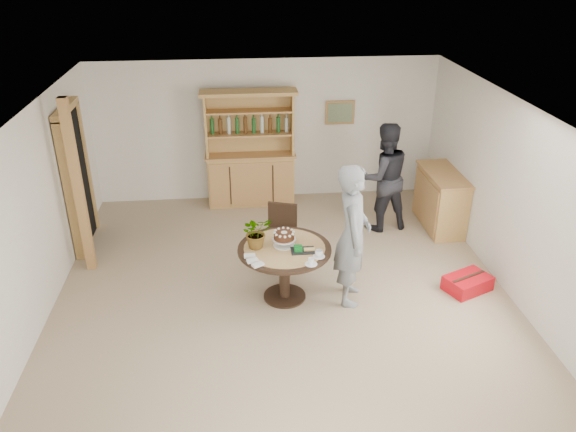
{
  "coord_description": "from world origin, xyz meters",
  "views": [
    {
      "loc": [
        -0.56,
        -6.02,
        4.27
      ],
      "look_at": [
        0.09,
        0.48,
        1.05
      ],
      "focal_mm": 35.0,
      "sensor_mm": 36.0,
      "label": 1
    }
  ],
  "objects_px": {
    "dining_chair": "(281,232)",
    "red_suitcase": "(467,283)",
    "adult_person": "(383,177)",
    "hutch": "(251,166)",
    "sideboard": "(441,200)",
    "teen_boy": "(353,235)",
    "dining_table": "(285,258)"
  },
  "relations": [
    {
      "from": "adult_person",
      "to": "red_suitcase",
      "type": "distance_m",
      "value": 2.21
    },
    {
      "from": "sideboard",
      "to": "red_suitcase",
      "type": "xyz_separation_m",
      "value": [
        -0.25,
        -1.89,
        -0.37
      ]
    },
    {
      "from": "sideboard",
      "to": "red_suitcase",
      "type": "height_order",
      "value": "sideboard"
    },
    {
      "from": "hutch",
      "to": "sideboard",
      "type": "height_order",
      "value": "hutch"
    },
    {
      "from": "hutch",
      "to": "dining_chair",
      "type": "distance_m",
      "value": 2.27
    },
    {
      "from": "hutch",
      "to": "teen_boy",
      "type": "xyz_separation_m",
      "value": [
        1.16,
        -3.16,
        0.25
      ]
    },
    {
      "from": "dining_chair",
      "to": "teen_boy",
      "type": "distance_m",
      "value": 1.31
    },
    {
      "from": "sideboard",
      "to": "red_suitcase",
      "type": "bearing_deg",
      "value": -97.42
    },
    {
      "from": "dining_chair",
      "to": "sideboard",
      "type": "bearing_deg",
      "value": 38.39
    },
    {
      "from": "hutch",
      "to": "red_suitcase",
      "type": "height_order",
      "value": "hutch"
    },
    {
      "from": "hutch",
      "to": "dining_table",
      "type": "bearing_deg",
      "value": -84.19
    },
    {
      "from": "dining_table",
      "to": "dining_chair",
      "type": "relative_size",
      "value": 1.27
    },
    {
      "from": "hutch",
      "to": "adult_person",
      "type": "height_order",
      "value": "hutch"
    },
    {
      "from": "sideboard",
      "to": "teen_boy",
      "type": "relative_size",
      "value": 0.67
    },
    {
      "from": "dining_table",
      "to": "hutch",
      "type": "bearing_deg",
      "value": 95.81
    },
    {
      "from": "hutch",
      "to": "dining_chair",
      "type": "xyz_separation_m",
      "value": [
        0.34,
        -2.24,
        -0.15
      ]
    },
    {
      "from": "teen_boy",
      "to": "adult_person",
      "type": "distance_m",
      "value": 2.17
    },
    {
      "from": "hutch",
      "to": "red_suitcase",
      "type": "bearing_deg",
      "value": -48.24
    },
    {
      "from": "sideboard",
      "to": "teen_boy",
      "type": "bearing_deg",
      "value": -134.32
    },
    {
      "from": "teen_boy",
      "to": "hutch",
      "type": "bearing_deg",
      "value": 30.94
    },
    {
      "from": "dining_chair",
      "to": "red_suitcase",
      "type": "height_order",
      "value": "dining_chair"
    },
    {
      "from": "hutch",
      "to": "dining_chair",
      "type": "bearing_deg",
      "value": -81.45
    },
    {
      "from": "sideboard",
      "to": "adult_person",
      "type": "relative_size",
      "value": 0.71
    },
    {
      "from": "teen_boy",
      "to": "red_suitcase",
      "type": "bearing_deg",
      "value": -78.0
    },
    {
      "from": "dining_table",
      "to": "teen_boy",
      "type": "relative_size",
      "value": 0.64
    },
    {
      "from": "dining_chair",
      "to": "teen_boy",
      "type": "height_order",
      "value": "teen_boy"
    },
    {
      "from": "dining_chair",
      "to": "hutch",
      "type": "bearing_deg",
      "value": 116.69
    },
    {
      "from": "adult_person",
      "to": "sideboard",
      "type": "bearing_deg",
      "value": 167.53
    },
    {
      "from": "dining_chair",
      "to": "adult_person",
      "type": "relative_size",
      "value": 0.53
    },
    {
      "from": "adult_person",
      "to": "dining_table",
      "type": "bearing_deg",
      "value": 37.16
    },
    {
      "from": "dining_chair",
      "to": "dining_table",
      "type": "bearing_deg",
      "value": -73.58
    },
    {
      "from": "sideboard",
      "to": "adult_person",
      "type": "height_order",
      "value": "adult_person"
    }
  ]
}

